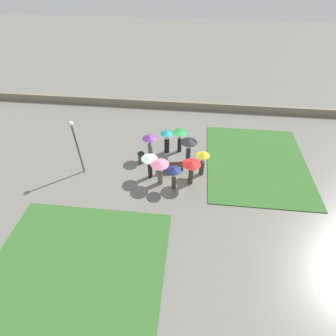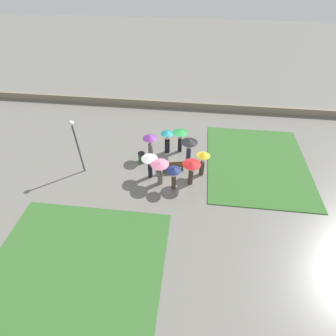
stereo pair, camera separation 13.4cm
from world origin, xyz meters
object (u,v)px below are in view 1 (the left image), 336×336
(crowd_person_purple, at_px, (150,141))
(crowd_person_red, at_px, (191,168))
(crowd_person_yellow, at_px, (203,159))
(crowd_person_black, at_px, (189,145))
(crowd_person_green, at_px, (180,136))
(crowd_person_navy, at_px, (174,173))
(lamp_post, at_px, (76,141))
(crowd_person_pink, at_px, (160,168))
(trash_bin, at_px, (141,158))
(crowd_person_teal, at_px, (167,139))
(crowd_person_white, at_px, (150,162))
(park_bench, at_px, (172,166))

(crowd_person_purple, bearing_deg, crowd_person_red, -105.94)
(crowd_person_yellow, height_order, crowd_person_purple, crowd_person_purple)
(crowd_person_black, height_order, crowd_person_green, crowd_person_black)
(crowd_person_navy, xyz_separation_m, crowd_person_yellow, (-1.78, -1.56, 0.03))
(lamp_post, distance_m, crowd_person_pink, 5.67)
(trash_bin, relative_size, crowd_person_yellow, 0.44)
(crowd_person_red, relative_size, crowd_person_teal, 0.98)
(lamp_post, bearing_deg, crowd_person_white, 179.37)
(park_bench, xyz_separation_m, crowd_person_pink, (0.69, 1.32, 0.90))
(park_bench, distance_m, crowd_person_purple, 2.42)
(crowd_person_pink, bearing_deg, park_bench, 27.20)
(crowd_person_teal, xyz_separation_m, crowd_person_yellow, (-2.65, 2.22, 0.14))
(crowd_person_yellow, distance_m, crowd_person_purple, 4.06)
(park_bench, distance_m, trash_bin, 2.42)
(trash_bin, height_order, crowd_person_navy, crowd_person_navy)
(park_bench, xyz_separation_m, trash_bin, (2.33, -0.66, -0.04))
(trash_bin, distance_m, crowd_person_green, 3.27)
(trash_bin, xyz_separation_m, crowd_person_white, (-0.89, 1.46, 0.95))
(trash_bin, bearing_deg, crowd_person_purple, -131.44)
(crowd_person_white, distance_m, crowd_person_green, 3.56)
(crowd_person_white, bearing_deg, crowd_person_teal, -8.51)
(crowd_person_teal, bearing_deg, park_bench, -6.03)
(crowd_person_purple, xyz_separation_m, crowd_person_black, (-2.80, 0.12, 0.03))
(crowd_person_teal, bearing_deg, crowd_person_pink, -23.72)
(lamp_post, xyz_separation_m, crowd_person_purple, (-4.41, -2.05, -1.18))
(crowd_person_navy, height_order, crowd_person_purple, crowd_person_purple)
(crowd_person_teal, relative_size, crowd_person_pink, 1.02)
(crowd_person_navy, relative_size, crowd_person_pink, 0.95)
(crowd_person_purple, bearing_deg, crowd_person_teal, -33.53)
(crowd_person_navy, relative_size, crowd_person_purple, 0.89)
(crowd_person_navy, distance_m, crowd_person_purple, 3.61)
(crowd_person_navy, bearing_deg, crowd_person_red, -69.57)
(park_bench, distance_m, crowd_person_teal, 2.30)
(crowd_person_yellow, xyz_separation_m, crowd_person_green, (1.71, -2.43, 0.07))
(trash_bin, xyz_separation_m, crowd_person_navy, (-2.58, 2.36, 0.90))
(crowd_person_white, xyz_separation_m, crowd_person_red, (-2.76, 0.31, 0.01))
(crowd_person_white, xyz_separation_m, crowd_person_purple, (0.33, -2.10, 0.10))
(trash_bin, xyz_separation_m, crowd_person_black, (-3.37, -0.52, 1.08))
(crowd_person_red, distance_m, crowd_person_yellow, 1.20)
(park_bench, height_order, crowd_person_teal, crowd_person_teal)
(crowd_person_white, bearing_deg, crowd_person_purple, 16.15)
(crowd_person_purple, distance_m, crowd_person_green, 2.31)
(crowd_person_white, relative_size, crowd_person_black, 0.93)
(lamp_post, distance_m, crowd_person_navy, 6.63)
(crowd_person_teal, distance_m, crowd_person_green, 0.99)
(crowd_person_red, distance_m, crowd_person_pink, 2.02)
(crowd_person_black, bearing_deg, crowd_person_teal, 0.39)
(crowd_person_black, bearing_deg, crowd_person_red, 126.29)
(crowd_person_red, xyz_separation_m, crowd_person_navy, (1.08, 0.59, -0.06))
(crowd_person_red, distance_m, crowd_person_teal, 3.74)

